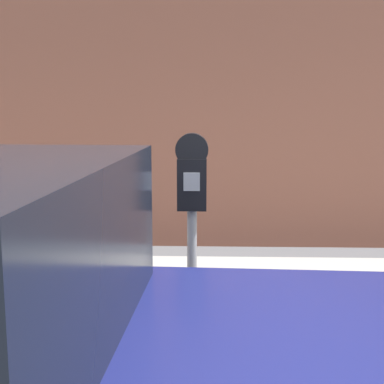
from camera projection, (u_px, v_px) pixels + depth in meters
name	position (u px, v px, depth m)	size (l,w,h in m)	color
sidewalk	(207.00, 310.00, 4.43)	(24.00, 2.80, 0.11)	#ADAAA3
parking_meter	(192.00, 202.00, 3.27)	(0.20, 0.13, 1.46)	gray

